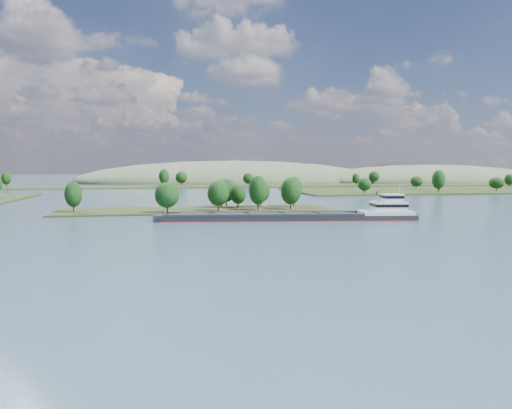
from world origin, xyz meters
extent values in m
plane|color=#3D5769|center=(0.00, 120.00, 0.00)|extent=(1800.00, 1800.00, 0.00)
cube|color=#233115|center=(0.00, 180.00, 0.00)|extent=(100.00, 30.00, 1.20)
cylinder|color=black|center=(21.47, 171.09, 2.66)|extent=(0.50, 0.50, 4.12)
ellipsoid|color=black|center=(21.47, 171.09, 7.91)|extent=(6.69, 6.69, 10.61)
cylinder|color=black|center=(12.69, 191.85, 2.40)|extent=(0.50, 0.50, 3.59)
ellipsoid|color=black|center=(12.69, 191.85, 6.97)|extent=(7.95, 7.95, 9.24)
cylinder|color=black|center=(7.21, 172.10, 2.36)|extent=(0.50, 0.50, 3.52)
ellipsoid|color=black|center=(7.21, 172.10, 6.84)|extent=(7.65, 7.65, 9.05)
cylinder|color=black|center=(9.80, 185.06, 2.35)|extent=(0.50, 0.50, 3.50)
ellipsoid|color=black|center=(9.80, 185.06, 6.80)|extent=(5.56, 5.56, 9.00)
cylinder|color=black|center=(-10.70, 168.07, 2.32)|extent=(0.50, 0.50, 3.44)
ellipsoid|color=black|center=(-10.70, 168.07, 6.69)|extent=(8.37, 8.37, 8.84)
cylinder|color=black|center=(-42.46, 176.54, 2.35)|extent=(0.50, 0.50, 3.50)
ellipsoid|color=black|center=(-42.46, 176.54, 6.79)|extent=(5.96, 5.96, 8.99)
cylinder|color=black|center=(16.07, 183.11, 2.09)|extent=(0.50, 0.50, 2.97)
ellipsoid|color=black|center=(16.07, 183.11, 5.87)|extent=(5.97, 5.97, 7.65)
cylinder|color=black|center=(38.51, 184.82, 2.54)|extent=(0.50, 0.50, 3.87)
ellipsoid|color=black|center=(38.51, 184.82, 7.46)|extent=(6.10, 6.10, 9.96)
cylinder|color=black|center=(33.68, 171.71, 2.52)|extent=(0.50, 0.50, 3.85)
ellipsoid|color=black|center=(33.68, 171.71, 7.42)|extent=(7.38, 7.38, 9.90)
cylinder|color=black|center=(25.41, 186.64, 2.34)|extent=(0.50, 0.50, 3.48)
ellipsoid|color=black|center=(25.41, 186.64, 6.76)|extent=(7.41, 7.41, 8.95)
cylinder|color=black|center=(102.82, 267.46, 2.24)|extent=(0.50, 0.50, 2.89)
ellipsoid|color=black|center=(102.82, 267.46, 5.92)|extent=(7.91, 7.91, 7.43)
cylinder|color=black|center=(196.85, 278.83, 2.22)|extent=(0.50, 0.50, 2.83)
ellipsoid|color=black|center=(196.85, 278.83, 5.82)|extent=(9.40, 9.40, 7.29)
cylinder|color=black|center=(147.84, 264.45, 3.00)|extent=(0.50, 0.50, 4.40)
ellipsoid|color=black|center=(147.84, 264.45, 8.60)|extent=(7.71, 7.71, 11.32)
cylinder|color=black|center=(157.75, 279.97, 2.47)|extent=(0.50, 0.50, 3.34)
ellipsoid|color=black|center=(157.75, 279.97, 6.71)|extent=(6.46, 6.46, 8.58)
cylinder|color=black|center=(160.87, 314.21, 2.23)|extent=(0.50, 0.50, 2.86)
ellipsoid|color=black|center=(160.87, 314.21, 5.87)|extent=(8.30, 8.30, 7.36)
cylinder|color=black|center=(242.97, 326.92, 2.40)|extent=(0.50, 0.50, 3.20)
ellipsoid|color=black|center=(242.97, 326.92, 6.47)|extent=(6.90, 6.90, 8.23)
cube|color=#233115|center=(0.00, 400.00, 0.00)|extent=(900.00, 60.00, 1.20)
cylinder|color=black|center=(143.08, 379.62, 2.24)|extent=(0.50, 0.50, 3.27)
ellipsoid|color=black|center=(143.08, 379.62, 6.39)|extent=(6.23, 6.23, 8.41)
cylinder|color=black|center=(3.34, 403.59, 2.50)|extent=(0.50, 0.50, 3.80)
ellipsoid|color=black|center=(3.34, 403.59, 7.33)|extent=(9.40, 9.40, 9.77)
cylinder|color=black|center=(174.67, 415.46, 2.46)|extent=(0.50, 0.50, 3.71)
ellipsoid|color=black|center=(174.67, 415.46, 7.18)|extent=(9.42, 9.42, 9.55)
cylinder|color=black|center=(-126.68, 397.38, 2.53)|extent=(0.50, 0.50, 3.87)
ellipsoid|color=black|center=(-126.68, 397.38, 7.45)|extent=(7.04, 7.04, 9.94)
cylinder|color=black|center=(56.16, 391.63, 2.32)|extent=(0.50, 0.50, 3.43)
ellipsoid|color=black|center=(56.16, 391.63, 6.68)|extent=(8.76, 8.76, 8.82)
cylinder|color=black|center=(-10.57, 381.26, 2.83)|extent=(0.50, 0.50, 4.46)
ellipsoid|color=black|center=(-10.57, 381.26, 8.50)|extent=(7.88, 7.88, 11.47)
ellipsoid|color=#49583C|center=(260.00, 470.00, 0.00)|extent=(260.00, 140.00, 36.00)
ellipsoid|color=#49583C|center=(60.00, 500.00, 0.00)|extent=(320.00, 160.00, 44.00)
cube|color=black|center=(25.90, 143.88, 0.49)|extent=(78.29, 19.45, 2.14)
cube|color=#9D1C11|center=(25.90, 143.88, 0.05)|extent=(78.50, 19.66, 0.24)
cube|color=black|center=(18.79, 149.58, 1.84)|extent=(59.77, 7.99, 0.78)
cube|color=black|center=(17.59, 140.14, 1.84)|extent=(59.77, 7.99, 0.78)
cube|color=black|center=(18.19, 144.86, 1.70)|extent=(58.90, 16.03, 0.29)
cube|color=black|center=(-3.00, 147.56, 1.99)|extent=(9.68, 9.00, 0.34)
cube|color=black|center=(7.60, 146.21, 1.99)|extent=(9.68, 9.00, 0.34)
cube|color=black|center=(18.19, 144.86, 1.99)|extent=(9.68, 9.00, 0.34)
cube|color=black|center=(28.79, 143.51, 1.99)|extent=(9.68, 9.00, 0.34)
cube|color=black|center=(39.38, 142.16, 1.99)|extent=(9.68, 9.00, 0.34)
cube|color=black|center=(-13.11, 148.85, 0.87)|extent=(3.99, 9.04, 1.94)
cylinder|color=black|center=(-12.15, 148.73, 2.23)|extent=(0.26, 0.26, 2.14)
cube|color=silver|center=(55.76, 140.08, 2.14)|extent=(16.59, 11.21, 1.17)
cube|color=silver|center=(56.72, 139.96, 4.08)|extent=(10.61, 8.93, 2.91)
cube|color=black|center=(56.72, 139.96, 4.47)|extent=(10.83, 9.15, 0.87)
cube|color=silver|center=(57.69, 139.83, 6.60)|extent=(6.52, 6.52, 2.14)
cube|color=black|center=(57.69, 139.83, 6.99)|extent=(6.73, 6.73, 0.78)
cube|color=silver|center=(57.69, 139.83, 7.77)|extent=(6.95, 6.95, 0.19)
cylinder|color=silver|center=(60.09, 139.53, 8.93)|extent=(0.22, 0.22, 2.52)
cylinder|color=black|center=(54.20, 143.21, 7.96)|extent=(0.54, 0.54, 1.17)
camera|label=1|loc=(-12.45, -3.80, 16.55)|focal=35.00mm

